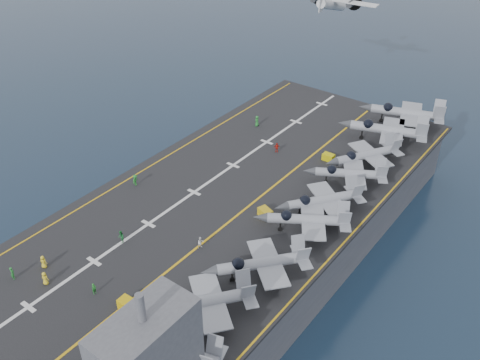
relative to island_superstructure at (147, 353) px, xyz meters
The scene contains 30 objects.
ground 38.02m from the island_superstructure, 116.57° to the left, with size 500.00×500.00×0.00m, color #142135.
hull 35.94m from the island_superstructure, 116.57° to the left, with size 36.00×90.00×10.00m, color #56595E.
flight_deck 34.41m from the island_superstructure, 116.57° to the left, with size 38.00×92.00×0.40m, color black.
foul_line 33.17m from the island_superstructure, 111.80° to the left, with size 0.35×90.00×0.02m, color gold.
landing_centerline 37.38m from the island_superstructure, 124.99° to the left, with size 0.50×90.00×0.02m, color silver.
deck_edge_port 44.50m from the island_superstructure, 136.85° to the left, with size 0.25×90.00×0.02m, color gold.
deck_edge_stbd 31.12m from the island_superstructure, 83.35° to the left, with size 0.25×90.00×0.02m, color gold.
island_superstructure is the anchor object (origin of this frame).
fighter_jet_1 7.04m from the island_superstructure, 116.93° to the left, with size 16.01×12.87×4.84m, color #979FA9, non-canonical shape.
fighter_jet_2 13.09m from the island_superstructure, 106.16° to the left, with size 15.88×16.71×4.84m, color #A0A8B0, non-canonical shape.
fighter_jet_3 21.73m from the island_superstructure, 94.79° to the left, with size 15.93×16.51×4.80m, color #8E959D, non-canonical shape.
fighter_jet_4 32.68m from the island_superstructure, 93.27° to the left, with size 16.23×14.87×4.69m, color gray, non-canonical shape.
fighter_jet_5 38.14m from the island_superstructure, 93.65° to the left, with size 15.27×16.20×4.69m, color gray, non-canonical shape.
fighter_jet_6 46.90m from the island_superstructure, 93.31° to the left, with size 15.69×14.19×4.54m, color #9BA5AB, non-canonical shape.
fighter_jet_7 53.52m from the island_superstructure, 93.30° to the left, with size 14.93×16.48×4.77m, color #99A4AA, non-canonical shape.
fighter_jet_8 63.21m from the island_superstructure, 93.38° to the left, with size 18.36×15.13×5.48m, color #8F97A0, non-canonical shape.
tow_cart_a 14.95m from the island_superstructure, 148.06° to the left, with size 2.27×1.52×1.33m, color gold, non-canonical shape.
tow_cart_b 33.48m from the island_superstructure, 105.17° to the left, with size 2.47×2.00×1.28m, color gold, non-canonical shape.
tow_cart_c 52.45m from the island_superstructure, 99.98° to the left, with size 1.97×1.29×1.17m, color #C8BD08, non-canonical shape.
crew_0 26.65m from the island_superstructure, 167.92° to the left, with size 1.33×1.11×1.89m, color yellow.
crew_1 27.50m from the island_superstructure, behind, with size 1.33×1.25×1.85m, color #268C33.
crew_2 26.61m from the island_superstructure, 144.63° to the left, with size 1.35×1.30×1.88m, color #1D7F35.
crew_3 40.05m from the island_superstructure, 138.91° to the left, with size 0.97×1.26×1.89m, color #1F8428.
crew_4 51.64m from the island_superstructure, 110.05° to the left, with size 1.32×1.27×1.84m, color red.
crew_5 60.41m from the island_superstructure, 115.76° to the left, with size 1.10×1.40×2.05m, color #268C33.
crew_6 18.78m from the island_superstructure, 159.06° to the left, with size 0.65×0.97×1.60m, color #228129.
crew_7 24.56m from the island_superstructure, 119.31° to the left, with size 1.06×1.27×1.80m, color white.
transport_plane 94.10m from the island_superstructure, 109.02° to the left, with size 22.35×16.49×4.94m, color silver, non-canonical shape.
fighter_jet_9 71.67m from the island_superstructure, 92.98° to the left, with size 18.36×15.13×5.48m, color #8F97A0, non-canonical shape.
crew_8 23.77m from the island_superstructure, behind, with size 1.33×1.11×1.89m, color yellow.
Camera 1 is at (41.10, -50.43, 58.27)m, focal length 40.00 mm.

